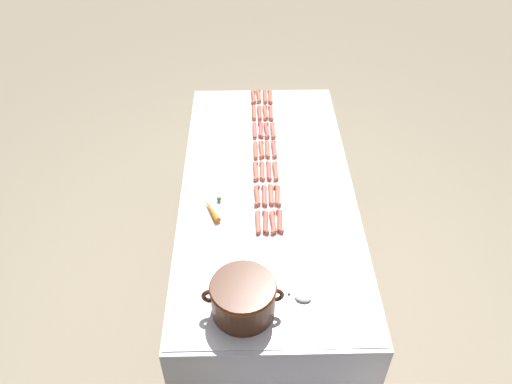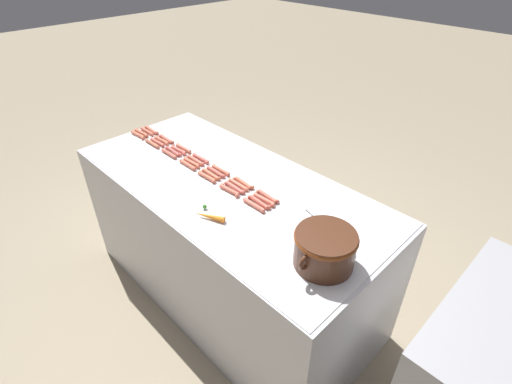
{
  "view_description": "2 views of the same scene",
  "coord_description": "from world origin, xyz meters",
  "px_view_note": "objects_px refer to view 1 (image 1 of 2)",
  "views": [
    {
      "loc": [
        0.1,
        2.01,
        2.65
      ],
      "look_at": [
        0.06,
        0.1,
        0.95
      ],
      "focal_mm": 35.77,
      "sensor_mm": 36.0,
      "label": 1
    },
    {
      "loc": [
        1.16,
        1.41,
        2.09
      ],
      "look_at": [
        -0.03,
        0.21,
        0.92
      ],
      "focal_mm": 26.77,
      "sensor_mm": 36.0,
      "label": 2
    }
  ],
  "objects_px": {
    "hot_dog_0": "(270,97)",
    "hot_dog_11": "(269,171)",
    "hot_dog_13": "(273,222)",
    "hot_dog_26": "(257,196)",
    "hot_dog_8": "(265,113)",
    "hot_dog_23": "(255,130)",
    "hot_dog_5": "(277,195)",
    "hot_dog_14": "(259,96)",
    "hot_dog_1": "(271,113)",
    "hot_dog_22": "(254,112)",
    "hot_dog_17": "(261,149)",
    "hot_dog_2": "(273,131)",
    "hot_dog_19": "(264,196)",
    "hot_dog_3": "(274,149)",
    "hot_dog_9": "(267,130)",
    "hot_dog_6": "(280,221)",
    "carrot": "(212,209)",
    "hot_dog_7": "(265,96)",
    "hot_dog_4": "(275,171)",
    "hot_dog_24": "(256,150)",
    "hot_dog_10": "(267,149)",
    "serving_spoon": "(300,289)",
    "hot_dog_18": "(262,171)",
    "hot_dog_20": "(266,222)",
    "hot_dog_21": "(253,97)",
    "hot_dog_16": "(261,130)",
    "hot_dog_27": "(258,222)",
    "bean_pot": "(243,297)",
    "hot_dog_12": "(271,195)",
    "hot_dog_25": "(256,171)"
  },
  "relations": [
    {
      "from": "hot_dog_0",
      "to": "serving_spoon",
      "type": "relative_size",
      "value": 0.59
    },
    {
      "from": "hot_dog_4",
      "to": "serving_spoon",
      "type": "height_order",
      "value": "hot_dog_4"
    },
    {
      "from": "hot_dog_26",
      "to": "hot_dog_0",
      "type": "bearing_deg",
      "value": -96.28
    },
    {
      "from": "hot_dog_12",
      "to": "carrot",
      "type": "bearing_deg",
      "value": 19.31
    },
    {
      "from": "bean_pot",
      "to": "hot_dog_2",
      "type": "bearing_deg",
      "value": -97.99
    },
    {
      "from": "hot_dog_13",
      "to": "hot_dog_26",
      "type": "distance_m",
      "value": 0.21
    },
    {
      "from": "hot_dog_17",
      "to": "hot_dog_20",
      "type": "height_order",
      "value": "same"
    },
    {
      "from": "carrot",
      "to": "hot_dog_13",
      "type": "bearing_deg",
      "value": 162.47
    },
    {
      "from": "hot_dog_17",
      "to": "hot_dog_25",
      "type": "height_order",
      "value": "same"
    },
    {
      "from": "hot_dog_10",
      "to": "hot_dog_26",
      "type": "distance_m",
      "value": 0.4
    },
    {
      "from": "hot_dog_3",
      "to": "hot_dog_14",
      "type": "xyz_separation_m",
      "value": [
        0.07,
        -0.58,
        0.0
      ]
    },
    {
      "from": "hot_dog_18",
      "to": "hot_dog_19",
      "type": "relative_size",
      "value": 1.0
    },
    {
      "from": "hot_dog_3",
      "to": "hot_dog_9",
      "type": "xyz_separation_m",
      "value": [
        0.03,
        -0.19,
        0.0
      ]
    },
    {
      "from": "hot_dog_12",
      "to": "hot_dog_22",
      "type": "bearing_deg",
      "value": -84.51
    },
    {
      "from": "hot_dog_12",
      "to": "hot_dog_26",
      "type": "bearing_deg",
      "value": 4.61
    },
    {
      "from": "hot_dog_22",
      "to": "hot_dog_24",
      "type": "height_order",
      "value": "same"
    },
    {
      "from": "hot_dog_1",
      "to": "hot_dog_22",
      "type": "bearing_deg",
      "value": -4.69
    },
    {
      "from": "hot_dog_21",
      "to": "hot_dog_3",
      "type": "bearing_deg",
      "value": 100.69
    },
    {
      "from": "hot_dog_0",
      "to": "hot_dog_17",
      "type": "height_order",
      "value": "same"
    },
    {
      "from": "hot_dog_9",
      "to": "hot_dog_7",
      "type": "bearing_deg",
      "value": -90.39
    },
    {
      "from": "hot_dog_16",
      "to": "hot_dog_21",
      "type": "relative_size",
      "value": 1.0
    },
    {
      "from": "hot_dog_21",
      "to": "hot_dog_22",
      "type": "relative_size",
      "value": 1.0
    },
    {
      "from": "hot_dog_7",
      "to": "hot_dog_9",
      "type": "distance_m",
      "value": 0.38
    },
    {
      "from": "hot_dog_19",
      "to": "hot_dog_7",
      "type": "bearing_deg",
      "value": -92.09
    },
    {
      "from": "hot_dog_6",
      "to": "hot_dog_27",
      "type": "relative_size",
      "value": 1.0
    },
    {
      "from": "hot_dog_17",
      "to": "hot_dog_26",
      "type": "height_order",
      "value": "same"
    },
    {
      "from": "hot_dog_10",
      "to": "hot_dog_21",
      "type": "xyz_separation_m",
      "value": [
        0.07,
        -0.56,
        0.0
      ]
    },
    {
      "from": "hot_dog_13",
      "to": "carrot",
      "type": "bearing_deg",
      "value": -17.53
    },
    {
      "from": "hot_dog_24",
      "to": "hot_dog_0",
      "type": "bearing_deg",
      "value": -100.37
    },
    {
      "from": "hot_dog_25",
      "to": "hot_dog_11",
      "type": "bearing_deg",
      "value": -176.93
    },
    {
      "from": "hot_dog_3",
      "to": "hot_dog_26",
      "type": "relative_size",
      "value": 1.0
    },
    {
      "from": "hot_dog_2",
      "to": "hot_dog_16",
      "type": "relative_size",
      "value": 1.0
    },
    {
      "from": "hot_dog_2",
      "to": "hot_dog_12",
      "type": "relative_size",
      "value": 1.0
    },
    {
      "from": "hot_dog_20",
      "to": "hot_dog_26",
      "type": "bearing_deg",
      "value": -79.06
    },
    {
      "from": "hot_dog_8",
      "to": "hot_dog_23",
      "type": "relative_size",
      "value": 1.0
    },
    {
      "from": "hot_dog_2",
      "to": "hot_dog_19",
      "type": "relative_size",
      "value": 1.0
    },
    {
      "from": "hot_dog_26",
      "to": "carrot",
      "type": "relative_size",
      "value": 0.92
    },
    {
      "from": "hot_dog_4",
      "to": "hot_dog_9",
      "type": "relative_size",
      "value": 1.0
    },
    {
      "from": "hot_dog_23",
      "to": "hot_dog_25",
      "type": "bearing_deg",
      "value": 89.84
    },
    {
      "from": "bean_pot",
      "to": "hot_dog_27",
      "type": "bearing_deg",
      "value": -98.09
    },
    {
      "from": "hot_dog_0",
      "to": "hot_dog_11",
      "type": "distance_m",
      "value": 0.76
    },
    {
      "from": "hot_dog_8",
      "to": "hot_dog_24",
      "type": "relative_size",
      "value": 1.0
    },
    {
      "from": "hot_dog_11",
      "to": "hot_dog_18",
      "type": "height_order",
      "value": "same"
    },
    {
      "from": "hot_dog_5",
      "to": "hot_dog_18",
      "type": "distance_m",
      "value": 0.21
    },
    {
      "from": "hot_dog_1",
      "to": "hot_dog_6",
      "type": "height_order",
      "value": "same"
    },
    {
      "from": "hot_dog_24",
      "to": "hot_dog_13",
      "type": "bearing_deg",
      "value": 97.13
    },
    {
      "from": "hot_dog_5",
      "to": "hot_dog_14",
      "type": "xyz_separation_m",
      "value": [
        0.07,
        -0.97,
        0.0
      ]
    },
    {
      "from": "hot_dog_24",
      "to": "hot_dog_25",
      "type": "bearing_deg",
      "value": 89.13
    },
    {
      "from": "hot_dog_20",
      "to": "hot_dog_26",
      "type": "relative_size",
      "value": 1.0
    },
    {
      "from": "hot_dog_18",
      "to": "bean_pot",
      "type": "height_order",
      "value": "bean_pot"
    }
  ]
}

